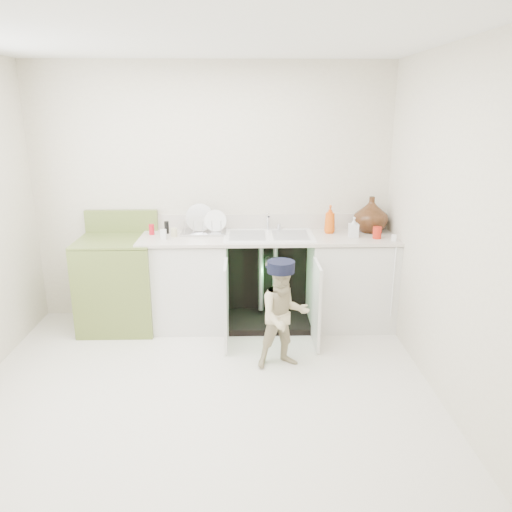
# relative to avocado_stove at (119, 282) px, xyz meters

# --- Properties ---
(ground) EXTENTS (3.50, 3.50, 0.00)m
(ground) POSITION_rel_avocado_stove_xyz_m (0.90, -1.18, -0.46)
(ground) COLOR silver
(ground) RESTS_ON ground
(room_shell) EXTENTS (6.00, 5.50, 1.26)m
(room_shell) POSITION_rel_avocado_stove_xyz_m (0.90, -1.18, 0.79)
(room_shell) COLOR beige
(room_shell) RESTS_ON ground
(counter_run) EXTENTS (2.44, 1.02, 1.25)m
(counter_run) POSITION_rel_avocado_stove_xyz_m (1.49, 0.03, 0.02)
(counter_run) COLOR silver
(counter_run) RESTS_ON ground
(avocado_stove) EXTENTS (0.71, 0.65, 1.10)m
(avocado_stove) POSITION_rel_avocado_stove_xyz_m (0.00, 0.00, 0.00)
(avocado_stove) COLOR olive
(avocado_stove) RESTS_ON ground
(repair_worker) EXTENTS (0.50, 0.74, 0.91)m
(repair_worker) POSITION_rel_avocado_stove_xyz_m (1.53, -0.84, 0.00)
(repair_worker) COLOR #C7B28E
(repair_worker) RESTS_ON ground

